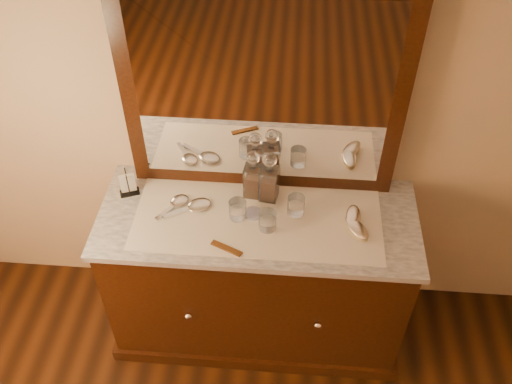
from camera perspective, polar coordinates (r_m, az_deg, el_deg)
dresser_cabinet at (r=2.81m, az=0.17°, el=-8.74°), size 1.40×0.55×0.82m
dresser_plinth at (r=3.11m, az=0.15°, el=-12.87°), size 1.46×0.59×0.08m
knob_left at (r=2.64m, az=-7.00°, el=-12.63°), size 0.04×0.04×0.04m
knob_right at (r=2.61m, az=6.42°, el=-13.54°), size 0.04×0.04×0.04m
marble_top at (r=2.48m, az=0.19°, el=-2.80°), size 1.44×0.59×0.03m
mirror_frame at (r=2.33m, az=0.70°, el=10.34°), size 1.20×0.08×1.00m
mirror_glass at (r=2.30m, az=0.64°, el=9.87°), size 1.06×0.01×0.86m
lace_runner at (r=2.45m, az=0.15°, el=-2.87°), size 1.10×0.45×0.00m
pin_dish at (r=2.47m, az=-0.29°, el=-2.22°), size 0.09×0.09×0.01m
comb at (r=2.34m, az=-3.07°, el=-5.83°), size 0.14×0.08×0.01m
napkin_rack at (r=2.61m, az=-13.10°, el=0.77°), size 0.10×0.08×0.13m
decanter_left at (r=2.50m, az=-0.33°, el=1.44°), size 0.09×0.09×0.25m
decanter_right at (r=2.48m, az=1.36°, el=1.12°), size 0.09×0.09×0.26m
brush_near at (r=2.43m, az=10.35°, el=-3.78°), size 0.13×0.16×0.04m
brush_far at (r=2.47m, az=10.01°, el=-2.70°), size 0.08×0.16×0.04m
hand_mirror_outer at (r=2.54m, az=-8.22°, el=-1.13°), size 0.15×0.19×0.02m
hand_mirror_inner at (r=2.51m, az=-6.31°, el=-1.48°), size 0.22×0.17×0.02m
tumblers at (r=2.42m, az=1.16°, el=-2.04°), size 0.34×0.18×0.09m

